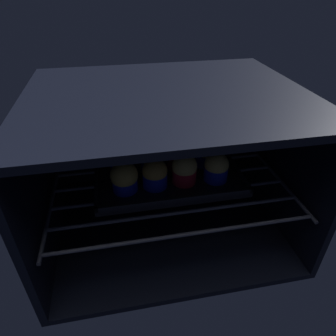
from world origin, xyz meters
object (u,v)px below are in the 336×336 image
Objects in this scene: baking_tray at (168,177)px; muffin_row1_col2 at (178,154)px; muffin_row0_col1 at (155,174)px; muffin_row0_col3 at (216,167)px; muffin_row1_col3 at (206,151)px; muffin_row0_col2 at (184,169)px; muffin_row1_col1 at (151,157)px; muffin_row1_col0 at (122,160)px; muffin_row0_col0 at (124,178)px.

muffin_row1_col2 is (3.12, 3.44, 3.97)cm from baking_tray.
muffin_row0_col3 is at bearing -0.30° from muffin_row0_col1.
muffin_row1_col3 is at bearing 25.91° from muffin_row0_col1.
baking_tray is 4.42× the size of muffin_row0_col2.
muffin_row1_col0 is at bearing 176.29° from muffin_row1_col1.
muffin_row1_col2 is 7.07cm from muffin_row1_col3.
muffin_row0_col3 is 0.94× the size of muffin_row1_col3.
muffin_row1_col3 is (20.71, 6.97, 0.40)cm from muffin_row0_col0.
muffin_row0_col2 is at bearing 2.65° from muffin_row0_col1.
muffin_row0_col3 and muffin_row1_col0 have the same top height.
muffin_row0_col3 is 15.74cm from muffin_row1_col1.
muffin_row1_col2 reaches higher than muffin_row0_col3.
muffin_row0_col0 is at bearing -161.41° from muffin_row1_col3.
muffin_row1_col0 is (-21.32, 7.38, -0.05)cm from muffin_row0_col3.
muffin_row0_col3 reaches higher than baking_tray.
muffin_row0_col0 is at bearing -160.29° from baking_tray.
muffin_row1_col2 is at bearing 45.71° from muffin_row0_col1.
muffin_row1_col0 is 20.85cm from muffin_row1_col3.
muffin_row0_col1 is 1.01× the size of muffin_row0_col3.
muffin_row0_col2 is 9.48cm from muffin_row1_col3.
muffin_row0_col2 is at bearing -45.22° from baking_tray.
baking_tray is 4.88× the size of muffin_row1_col0.
muffin_row0_col0 is 15.44cm from muffin_row1_col2.
muffin_row0_col2 is at bearing -137.39° from muffin_row1_col3.
muffin_row0_col0 is 21.85cm from muffin_row1_col3.
muffin_row1_col1 reaches higher than muffin_row0_col1.
baking_tray is at bearing -19.41° from muffin_row1_col0.
muffin_row1_col3 reaches higher than baking_tray.
muffin_row0_col3 is (10.66, -3.62, 3.83)cm from baking_tray.
muffin_row1_col1 is at bearing 153.95° from muffin_row0_col3.
muffin_row1_col3 is at bearing -0.42° from muffin_row1_col1.
muffin_row0_col2 is (3.20, -3.22, 4.02)cm from baking_tray.
muffin_row1_col1 is 1.01× the size of muffin_row1_col2.
muffin_row1_col1 reaches higher than muffin_row0_col0.
muffin_row0_col1 is 9.75cm from muffin_row1_col2.
muffin_row1_col1 is at bearing 179.58° from muffin_row1_col3.
muffin_row1_col3 is (13.87, 6.74, 0.43)cm from muffin_row0_col1.
muffin_row0_col2 reaches higher than muffin_row1_col2.
muffin_row1_col0 is at bearing 160.59° from baking_tray.
muffin_row1_col0 is 7.21cm from muffin_row1_col1.
muffin_row0_col2 is 9.34cm from muffin_row1_col1.
muffin_row0_col1 is 0.95× the size of muffin_row1_col3.
muffin_row0_col3 is 22.56cm from muffin_row1_col0.
muffin_row1_col2 reaches higher than muffin_row0_col1.
muffin_row0_col2 is 15.53cm from muffin_row1_col0.
muffin_row1_col3 is (-0.48, 6.81, 0.34)cm from muffin_row0_col3.
muffin_row1_col3 is at bearing 42.61° from muffin_row0_col2.
baking_tray is 4.87× the size of muffin_row0_col3.
muffin_row0_col2 is at bearing 176.98° from muffin_row0_col3.
muffin_row0_col2 is (13.73, 0.55, 0.26)cm from muffin_row0_col0.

